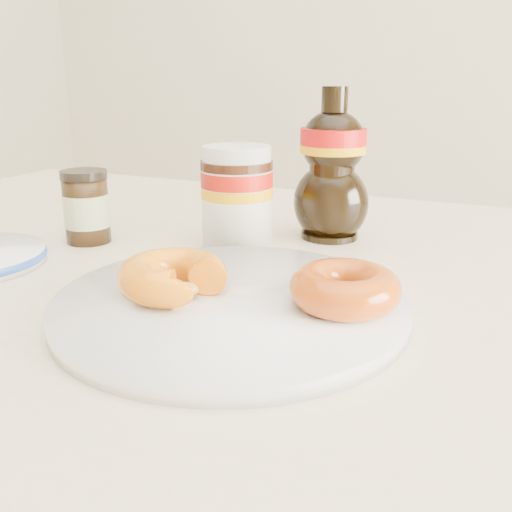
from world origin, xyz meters
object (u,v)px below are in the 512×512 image
at_px(plate, 231,303).
at_px(donut_bitten, 173,276).
at_px(nutella_jar, 237,193).
at_px(syrup_bottle, 332,165).
at_px(dining_table, 264,360).
at_px(dark_jar, 86,207).
at_px(donut_whole, 345,288).

xyz_separation_m(plate, donut_bitten, (-0.04, -0.02, 0.02)).
relative_size(nutella_jar, syrup_bottle, 0.65).
xyz_separation_m(dining_table, plate, (0.00, -0.08, 0.09)).
bearing_deg(donut_bitten, dark_jar, 125.05).
xyz_separation_m(plate, nutella_jar, (-0.08, 0.18, 0.05)).
relative_size(dining_table, plate, 4.77).
height_order(donut_bitten, syrup_bottle, syrup_bottle).
height_order(nutella_jar, dark_jar, nutella_jar).
bearing_deg(syrup_bottle, donut_whole, -69.44).
distance_m(plate, nutella_jar, 0.20).
bearing_deg(donut_bitten, nutella_jar, 79.44).
height_order(plate, dark_jar, dark_jar).
bearing_deg(nutella_jar, donut_bitten, -78.71).
height_order(dining_table, donut_bitten, donut_bitten).
relative_size(syrup_bottle, dark_jar, 2.09).
xyz_separation_m(donut_whole, nutella_jar, (-0.18, 0.16, 0.03)).
bearing_deg(donut_whole, nutella_jar, 137.64).
relative_size(donut_bitten, nutella_jar, 0.79).
xyz_separation_m(plate, dark_jar, (-0.25, 0.12, 0.03)).
distance_m(donut_whole, dark_jar, 0.36).
height_order(dining_table, donut_whole, donut_whole).
xyz_separation_m(donut_whole, syrup_bottle, (-0.09, 0.24, 0.06)).
bearing_deg(plate, syrup_bottle, 89.53).
bearing_deg(nutella_jar, syrup_bottle, 42.70).
relative_size(donut_bitten, syrup_bottle, 0.51).
relative_size(dining_table, donut_whole, 16.04).
xyz_separation_m(plate, syrup_bottle, (0.00, 0.26, 0.08)).
distance_m(plate, donut_bitten, 0.05).
height_order(donut_whole, dark_jar, dark_jar).
distance_m(plate, donut_whole, 0.10).
height_order(donut_bitten, nutella_jar, nutella_jar).
xyz_separation_m(donut_bitten, nutella_jar, (-0.04, 0.19, 0.03)).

